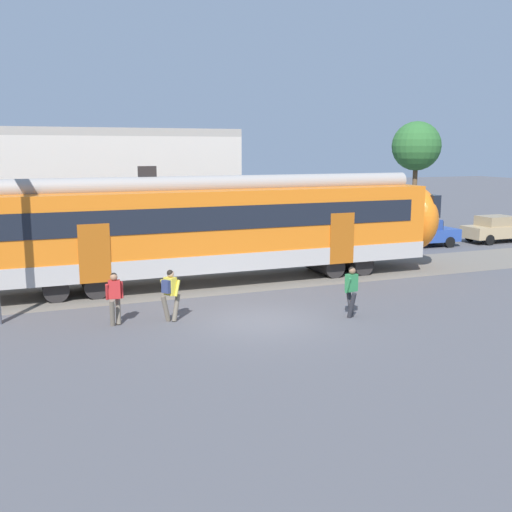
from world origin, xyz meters
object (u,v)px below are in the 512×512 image
object	(u,v)px
pedestrian_yellow	(170,291)
parked_car_blue	(422,233)
pedestrian_green	(351,288)
parked_car_tan	(496,229)
pedestrian_red	(115,295)

from	to	relation	value
pedestrian_yellow	parked_car_blue	world-z (taller)	pedestrian_yellow
pedestrian_green	parked_car_tan	xyz separation A→B (m)	(16.03, 10.75, -0.18)
pedestrian_red	pedestrian_green	bearing A→B (deg)	-14.32
pedestrian_green	parked_car_blue	size ratio (longest dim) A/B	0.41
pedestrian_green	pedestrian_red	bearing A→B (deg)	165.68
parked_car_tan	pedestrian_red	bearing A→B (deg)	-159.07
pedestrian_yellow	pedestrian_green	size ratio (longest dim) A/B	1.00
pedestrian_red	parked_car_blue	xyz separation A→B (m)	(18.19, 9.11, -0.18)
pedestrian_red	pedestrian_yellow	bearing A→B (deg)	-7.22
pedestrian_red	parked_car_tan	distance (m)	24.91
pedestrian_red	parked_car_blue	size ratio (longest dim) A/B	0.41
pedestrian_red	parked_car_blue	world-z (taller)	pedestrian_red
pedestrian_green	parked_car_tan	bearing A→B (deg)	33.83
pedestrian_green	parked_car_blue	xyz separation A→B (m)	(10.95, 10.95, -0.18)
parked_car_tan	pedestrian_yellow	bearing A→B (deg)	-157.11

